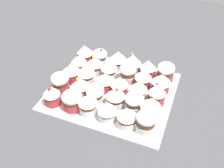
{
  "coord_description": "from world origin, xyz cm",
  "views": [
    {
      "loc": [
        22.9,
        -58.6,
        61.09
      ],
      "look_at": [
        0.0,
        0.0,
        4.2
      ],
      "focal_mm": 40.25,
      "sensor_mm": 36.0,
      "label": 1
    }
  ],
  "objects_px": {
    "cupcake_3": "(107,110)",
    "cupcake_20": "(109,68)",
    "cupcake_25": "(100,57)",
    "cupcake_2": "(88,103)",
    "cupcake_5": "(146,121)",
    "cupcake_13": "(86,74)",
    "cupcake_14": "(104,82)",
    "cupcake_7": "(80,87)",
    "cupcake_21": "(128,72)",
    "cupcake_24": "(85,53)",
    "cupcake_17": "(157,94)",
    "cupcake_22": "(143,78)",
    "cupcake_29": "(166,71)",
    "cupcake_15": "(119,85)",
    "cupcake_28": "(148,68)",
    "cupcake_0": "(52,95)",
    "cupcake_6": "(60,82)",
    "cupcake_18": "(79,62)",
    "cupcake_16": "(138,90)",
    "cupcake_23": "(161,82)",
    "cupcake_12": "(71,73)",
    "cupcake_4": "(127,116)",
    "cupcake_9": "(116,97)",
    "cupcake_8": "(95,93)",
    "cupcake_26": "(118,59)",
    "baking_tray": "(112,92)",
    "cupcake_1": "(72,100)",
    "cupcake_10": "(134,102)",
    "cupcake_19": "(95,65)",
    "cupcake_11": "(151,107)",
    "cupcake_27": "(132,63)"
  },
  "relations": [
    {
      "from": "cupcake_17",
      "to": "cupcake_13",
      "type": "bearing_deg",
      "value": 177.85
    },
    {
      "from": "cupcake_29",
      "to": "cupcake_1",
      "type": "bearing_deg",
      "value": -134.81
    },
    {
      "from": "cupcake_7",
      "to": "cupcake_19",
      "type": "height_order",
      "value": "same"
    },
    {
      "from": "baking_tray",
      "to": "cupcake_18",
      "type": "relative_size",
      "value": 5.91
    },
    {
      "from": "cupcake_29",
      "to": "cupcake_12",
      "type": "bearing_deg",
      "value": -157.69
    },
    {
      "from": "baking_tray",
      "to": "cupcake_20",
      "type": "bearing_deg",
      "value": 119.97
    },
    {
      "from": "cupcake_21",
      "to": "cupcake_22",
      "type": "distance_m",
      "value": 0.06
    },
    {
      "from": "cupcake_0",
      "to": "cupcake_2",
      "type": "distance_m",
      "value": 0.13
    },
    {
      "from": "cupcake_20",
      "to": "cupcake_22",
      "type": "relative_size",
      "value": 1.02
    },
    {
      "from": "cupcake_6",
      "to": "cupcake_18",
      "type": "height_order",
      "value": "cupcake_6"
    },
    {
      "from": "cupcake_4",
      "to": "cupcake_20",
      "type": "distance_m",
      "value": 0.23
    },
    {
      "from": "cupcake_17",
      "to": "cupcake_27",
      "type": "height_order",
      "value": "cupcake_17"
    },
    {
      "from": "cupcake_3",
      "to": "cupcake_6",
      "type": "bearing_deg",
      "value": 163.28
    },
    {
      "from": "cupcake_28",
      "to": "cupcake_0",
      "type": "bearing_deg",
      "value": -135.47
    },
    {
      "from": "cupcake_0",
      "to": "cupcake_9",
      "type": "height_order",
      "value": "cupcake_0"
    },
    {
      "from": "cupcake_15",
      "to": "cupcake_16",
      "type": "height_order",
      "value": "cupcake_16"
    },
    {
      "from": "cupcake_5",
      "to": "cupcake_13",
      "type": "distance_m",
      "value": 0.28
    },
    {
      "from": "cupcake_7",
      "to": "cupcake_8",
      "type": "distance_m",
      "value": 0.06
    },
    {
      "from": "cupcake_8",
      "to": "cupcake_14",
      "type": "xyz_separation_m",
      "value": [
        0.01,
        0.06,
        -0.0
      ]
    },
    {
      "from": "cupcake_1",
      "to": "cupcake_8",
      "type": "xyz_separation_m",
      "value": [
        0.06,
        0.05,
        0.0
      ]
    },
    {
      "from": "cupcake_2",
      "to": "cupcake_15",
      "type": "distance_m",
      "value": 0.13
    },
    {
      "from": "cupcake_25",
      "to": "cupcake_17",
      "type": "bearing_deg",
      "value": -27.38
    },
    {
      "from": "cupcake_6",
      "to": "cupcake_8",
      "type": "height_order",
      "value": "cupcake_6"
    },
    {
      "from": "cupcake_3",
      "to": "cupcake_20",
      "type": "height_order",
      "value": "same"
    },
    {
      "from": "cupcake_16",
      "to": "cupcake_13",
      "type": "bearing_deg",
      "value": 177.77
    },
    {
      "from": "cupcake_20",
      "to": "cupcake_12",
      "type": "bearing_deg",
      "value": -150.46
    },
    {
      "from": "cupcake_8",
      "to": "cupcake_26",
      "type": "distance_m",
      "value": 0.2
    },
    {
      "from": "baking_tray",
      "to": "cupcake_14",
      "type": "relative_size",
      "value": 5.77
    },
    {
      "from": "cupcake_29",
      "to": "cupcake_7",
      "type": "bearing_deg",
      "value": -143.47
    },
    {
      "from": "cupcake_21",
      "to": "cupcake_24",
      "type": "bearing_deg",
      "value": 165.43
    },
    {
      "from": "cupcake_16",
      "to": "cupcake_25",
      "type": "height_order",
      "value": "cupcake_16"
    },
    {
      "from": "cupcake_13",
      "to": "cupcake_20",
      "type": "relative_size",
      "value": 1.06
    },
    {
      "from": "cupcake_15",
      "to": "cupcake_21",
      "type": "xyz_separation_m",
      "value": [
        0.01,
        0.07,
        0.0
      ]
    },
    {
      "from": "cupcake_17",
      "to": "cupcake_7",
      "type": "bearing_deg",
      "value": -167.7
    },
    {
      "from": "cupcake_9",
      "to": "cupcake_29",
      "type": "height_order",
      "value": "same"
    },
    {
      "from": "baking_tray",
      "to": "cupcake_29",
      "type": "distance_m",
      "value": 0.2
    },
    {
      "from": "cupcake_13",
      "to": "cupcake_2",
      "type": "bearing_deg",
      "value": -62.07
    },
    {
      "from": "cupcake_1",
      "to": "cupcake_16",
      "type": "distance_m",
      "value": 0.22
    },
    {
      "from": "cupcake_2",
      "to": "cupcake_16",
      "type": "bearing_deg",
      "value": 42.86
    },
    {
      "from": "cupcake_7",
      "to": "cupcake_23",
      "type": "bearing_deg",
      "value": 24.98
    },
    {
      "from": "cupcake_11",
      "to": "cupcake_29",
      "type": "height_order",
      "value": "cupcake_11"
    },
    {
      "from": "cupcake_14",
      "to": "cupcake_7",
      "type": "bearing_deg",
      "value": -140.41
    },
    {
      "from": "cupcake_10",
      "to": "cupcake_22",
      "type": "relative_size",
      "value": 0.91
    },
    {
      "from": "cupcake_26",
      "to": "cupcake_28",
      "type": "distance_m",
      "value": 0.12
    },
    {
      "from": "cupcake_7",
      "to": "cupcake_23",
      "type": "xyz_separation_m",
      "value": [
        0.24,
        0.11,
        0.0
      ]
    },
    {
      "from": "cupcake_25",
      "to": "cupcake_2",
      "type": "bearing_deg",
      "value": -74.97
    },
    {
      "from": "cupcake_28",
      "to": "cupcake_2",
      "type": "bearing_deg",
      "value": -117.52
    },
    {
      "from": "cupcake_17",
      "to": "cupcake_28",
      "type": "bearing_deg",
      "value": 117.03
    },
    {
      "from": "cupcake_5",
      "to": "cupcake_28",
      "type": "height_order",
      "value": "same"
    },
    {
      "from": "cupcake_14",
      "to": "cupcake_23",
      "type": "xyz_separation_m",
      "value": [
        0.18,
        0.06,
        0.0
      ]
    }
  ]
}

